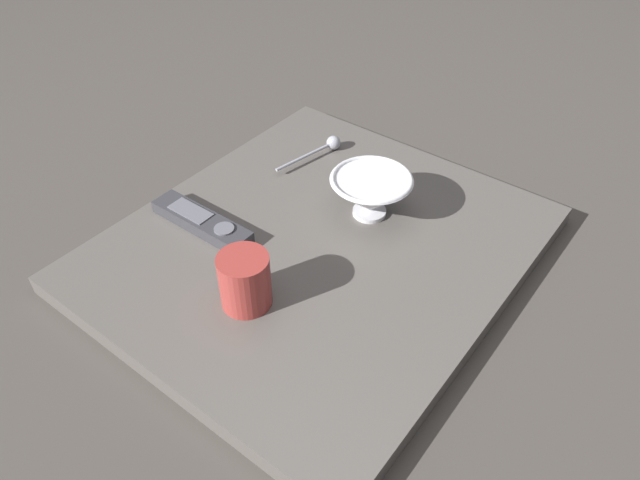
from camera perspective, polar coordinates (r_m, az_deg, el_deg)
The scene contains 6 objects.
ground_plane at distance 0.99m, azimuth -0.17°, elevation -1.51°, with size 6.00×6.00×0.00m, color #47423D.
table at distance 0.98m, azimuth -0.18°, elevation -0.80°, with size 0.59×0.68×0.03m.
cereal_bowl at distance 1.00m, azimuth 4.88°, elevation 4.45°, with size 0.14×0.14×0.08m.
coffee_mug at distance 0.85m, azimuth -7.48°, elevation -3.75°, with size 0.07×0.07×0.08m.
teaspoon at distance 1.17m, azimuth 0.80°, elevation 9.09°, with size 0.04×0.15×0.03m.
tv_remote_near at distance 1.01m, azimuth -11.28°, elevation 1.74°, with size 0.19×0.05×0.02m.
Camera 1 is at (-0.45, 0.57, 0.67)m, focal length 33.34 mm.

